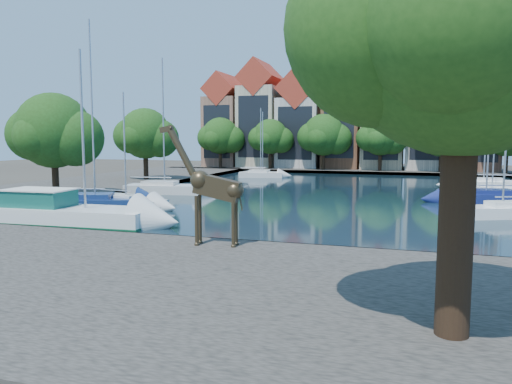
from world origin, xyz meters
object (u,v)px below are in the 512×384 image
(plane_tree, at_px, (471,24))
(sailboat_left_a, at_px, (126,201))
(sailboat_right_a, at_px, (502,209))
(giraffe_statue, at_px, (211,187))
(motorsailer, at_px, (62,210))

(plane_tree, bearing_deg, sailboat_left_a, 137.70)
(sailboat_right_a, bearing_deg, sailboat_left_a, -172.38)
(giraffe_statue, distance_m, sailboat_left_a, 16.47)
(motorsailer, relative_size, sailboat_left_a, 1.30)
(motorsailer, relative_size, sailboat_right_a, 1.12)
(motorsailer, bearing_deg, sailboat_right_a, 21.93)
(giraffe_statue, bearing_deg, motorsailer, 157.87)
(plane_tree, height_order, motorsailer, plane_tree)
(motorsailer, height_order, sailboat_left_a, motorsailer)
(sailboat_left_a, bearing_deg, giraffe_statue, -45.11)
(sailboat_left_a, relative_size, sailboat_right_a, 0.86)
(sailboat_left_a, distance_m, sailboat_right_a, 25.51)
(plane_tree, height_order, sailboat_left_a, plane_tree)
(giraffe_statue, height_order, sailboat_right_a, sailboat_right_a)
(motorsailer, bearing_deg, giraffe_statue, -22.13)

